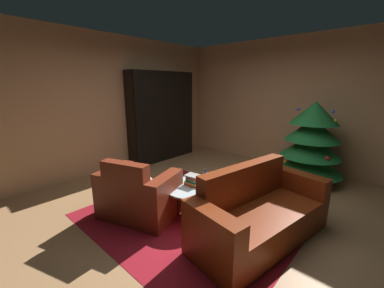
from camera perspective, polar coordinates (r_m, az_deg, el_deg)
ground_plane at (r=3.64m, az=4.61°, el=-15.14°), size 6.45×6.45×0.00m
wall_back at (r=5.61m, az=22.37°, el=8.97°), size 5.35×0.06×2.76m
wall_left at (r=5.24m, az=-18.90°, el=8.98°), size 0.06×5.49×2.76m
area_rug at (r=3.46m, az=0.36°, el=-16.70°), size 2.69×2.41×0.01m
bookshelf_unit at (r=5.82m, az=-6.29°, el=6.25°), size 0.36×1.74×2.07m
armchair_red at (r=3.40m, az=-12.78°, el=-11.96°), size 1.17×0.96×0.85m
couch_red at (r=3.01m, az=15.75°, el=-16.05°), size 1.02×1.88×0.85m
coffee_table at (r=3.31m, az=-0.08°, el=-10.67°), size 0.76×0.76×0.42m
book_stack_on_table at (r=3.32m, az=0.17°, el=-8.64°), size 0.21×0.19×0.14m
bottle_on_table at (r=3.35m, az=3.13°, el=-8.09°), size 0.07×0.07×0.22m
decorated_tree at (r=4.87m, az=26.70°, el=0.41°), size 1.17×1.17×1.49m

